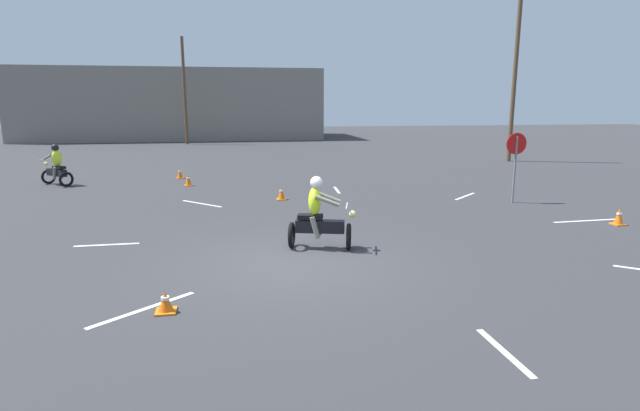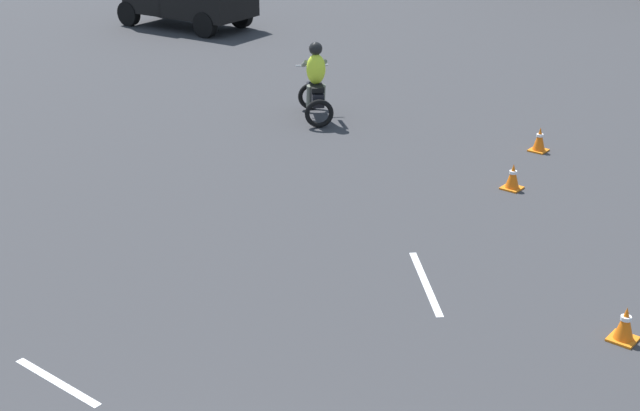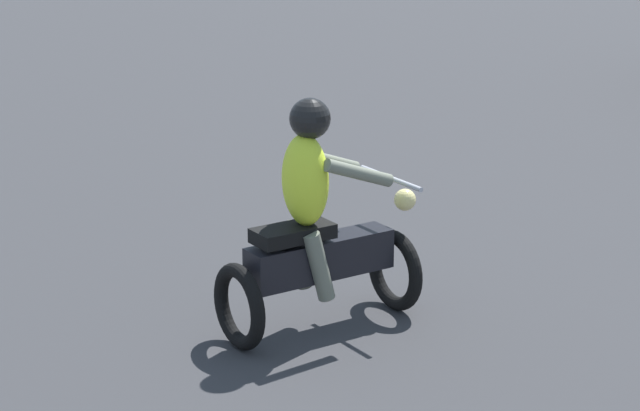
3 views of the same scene
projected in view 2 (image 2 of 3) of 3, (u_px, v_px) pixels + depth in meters
The scene contains 6 objects.
motorcycle_rider_background at pixel (315, 86), 18.70m from camera, with size 1.43×1.40×1.66m.
traffic_cone_mid_center at pixel (539, 140), 16.99m from camera, with size 0.32×0.32×0.47m.
traffic_cone_mid_left at pixel (513, 177), 15.20m from camera, with size 0.32×0.32×0.45m.
traffic_cone_far_right at pixel (625, 324), 10.69m from camera, with size 0.32×0.32×0.45m.
lane_stripe_nw at pixel (425, 283), 12.13m from camera, with size 0.10×1.86×0.01m, color silver.
lane_stripe_w at pixel (57, 382), 9.96m from camera, with size 0.10×1.45×0.01m, color silver.
Camera 2 is at (3.47, -2.56, 5.72)m, focal length 50.00 mm.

